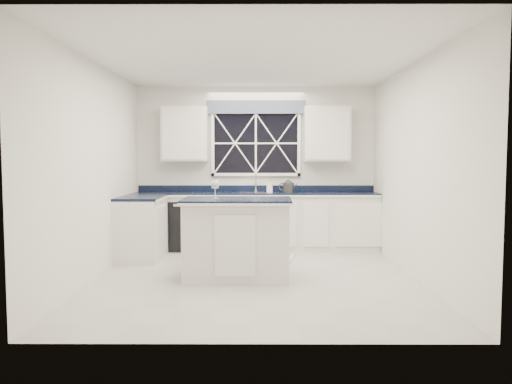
{
  "coord_description": "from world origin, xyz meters",
  "views": [
    {
      "loc": [
        0.04,
        -6.2,
        1.52
      ],
      "look_at": [
        0.01,
        0.4,
        1.06
      ],
      "focal_mm": 35.0,
      "sensor_mm": 36.0,
      "label": 1
    }
  ],
  "objects_px": {
    "dishwasher": "(189,224)",
    "kettle": "(288,186)",
    "faucet": "(256,182)",
    "soap_bottle": "(270,186)",
    "island": "(237,238)",
    "wine_glass": "(215,185)"
  },
  "relations": [
    {
      "from": "faucet",
      "to": "island",
      "type": "xyz_separation_m",
      "value": [
        -0.23,
        -2.17,
        -0.59
      ]
    },
    {
      "from": "wine_glass",
      "to": "dishwasher",
      "type": "bearing_deg",
      "value": 107.03
    },
    {
      "from": "wine_glass",
      "to": "faucet",
      "type": "bearing_deg",
      "value": 76.96
    },
    {
      "from": "soap_bottle",
      "to": "dishwasher",
      "type": "bearing_deg",
      "value": -175.44
    },
    {
      "from": "dishwasher",
      "to": "faucet",
      "type": "height_order",
      "value": "faucet"
    },
    {
      "from": "dishwasher",
      "to": "wine_glass",
      "type": "xyz_separation_m",
      "value": [
        0.6,
        -1.96,
        0.76
      ]
    },
    {
      "from": "island",
      "to": "wine_glass",
      "type": "relative_size",
      "value": 5.42
    },
    {
      "from": "kettle",
      "to": "soap_bottle",
      "type": "height_order",
      "value": "kettle"
    },
    {
      "from": "dishwasher",
      "to": "kettle",
      "type": "bearing_deg",
      "value": 1.2
    },
    {
      "from": "faucet",
      "to": "dishwasher",
      "type": "bearing_deg",
      "value": -169.98
    },
    {
      "from": "faucet",
      "to": "soap_bottle",
      "type": "height_order",
      "value": "faucet"
    },
    {
      "from": "kettle",
      "to": "soap_bottle",
      "type": "relative_size",
      "value": 1.44
    },
    {
      "from": "island",
      "to": "soap_bottle",
      "type": "height_order",
      "value": "soap_bottle"
    },
    {
      "from": "faucet",
      "to": "wine_glass",
      "type": "height_order",
      "value": "wine_glass"
    },
    {
      "from": "kettle",
      "to": "faucet",
      "type": "bearing_deg",
      "value": -177.99
    },
    {
      "from": "dishwasher",
      "to": "soap_bottle",
      "type": "xyz_separation_m",
      "value": [
        1.33,
        0.11,
        0.64
      ]
    },
    {
      "from": "soap_bottle",
      "to": "faucet",
      "type": "bearing_deg",
      "value": 159.23
    },
    {
      "from": "dishwasher",
      "to": "kettle",
      "type": "relative_size",
      "value": 2.71
    },
    {
      "from": "island",
      "to": "soap_bottle",
      "type": "relative_size",
      "value": 6.44
    },
    {
      "from": "dishwasher",
      "to": "island",
      "type": "bearing_deg",
      "value": -66.17
    },
    {
      "from": "kettle",
      "to": "dishwasher",
      "type": "bearing_deg",
      "value": -160.03
    },
    {
      "from": "dishwasher",
      "to": "faucet",
      "type": "relative_size",
      "value": 2.72
    }
  ]
}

